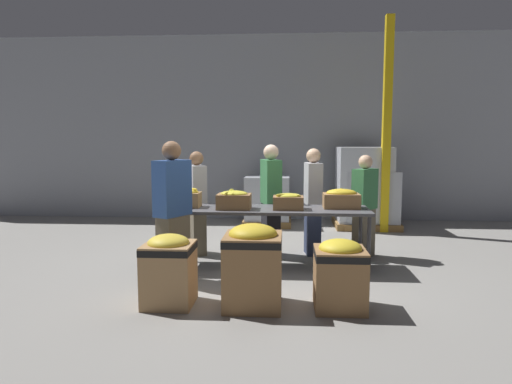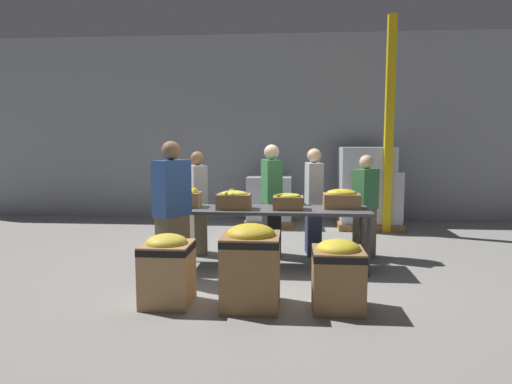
{
  "view_description": "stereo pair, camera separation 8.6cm",
  "coord_description": "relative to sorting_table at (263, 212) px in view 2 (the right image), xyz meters",
  "views": [
    {
      "loc": [
        0.31,
        -6.11,
        1.73
      ],
      "look_at": [
        -0.1,
        0.01,
        1.04
      ],
      "focal_mm": 32.0,
      "sensor_mm": 36.0,
      "label": 1
    },
    {
      "loc": [
        0.39,
        -6.1,
        1.73
      ],
      "look_at": [
        -0.1,
        0.01,
        1.04
      ],
      "focal_mm": 32.0,
      "sensor_mm": 36.0,
      "label": 2
    }
  ],
  "objects": [
    {
      "name": "ground_plane",
      "position": [
        0.0,
        0.0,
        -0.77
      ],
      "size": [
        30.0,
        30.0,
        0.0
      ],
      "primitive_type": "plane",
      "color": "gray"
    },
    {
      "name": "wall_back",
      "position": [
        0.0,
        3.95,
        1.23
      ],
      "size": [
        16.0,
        0.08,
        4.0
      ],
      "color": "#9399A3",
      "rests_on": "ground_plane"
    },
    {
      "name": "sorting_table",
      "position": [
        0.0,
        0.0,
        0.0
      ],
      "size": [
        2.85,
        0.79,
        0.82
      ],
      "color": "#4C4C51",
      "rests_on": "ground_plane"
    },
    {
      "name": "banana_box_0",
      "position": [
        -1.08,
        0.04,
        0.19
      ],
      "size": [
        0.42,
        0.31,
        0.28
      ],
      "color": "#A37A4C",
      "rests_on": "sorting_table"
    },
    {
      "name": "banana_box_1",
      "position": [
        -0.39,
        -0.09,
        0.18
      ],
      "size": [
        0.45,
        0.35,
        0.26
      ],
      "color": "olive",
      "rests_on": "sorting_table"
    },
    {
      "name": "banana_box_2",
      "position": [
        0.34,
        -0.07,
        0.16
      ],
      "size": [
        0.4,
        0.3,
        0.22
      ],
      "color": "olive",
      "rests_on": "sorting_table"
    },
    {
      "name": "banana_box_3",
      "position": [
        1.05,
        0.09,
        0.18
      ],
      "size": [
        0.48,
        0.34,
        0.27
      ],
      "color": "olive",
      "rests_on": "sorting_table"
    },
    {
      "name": "volunteer_0",
      "position": [
        1.46,
        0.65,
        -0.01
      ],
      "size": [
        0.42,
        0.44,
        1.52
      ],
      "rotation": [
        0.0,
        0.0,
        -2.29
      ],
      "color": "#6B604C",
      "rests_on": "ground_plane"
    },
    {
      "name": "volunteer_1",
      "position": [
        -1.04,
        0.66,
        0.02
      ],
      "size": [
        0.37,
        0.47,
        1.57
      ],
      "rotation": [
        0.0,
        0.0,
        -1.15
      ],
      "color": "#6B604C",
      "rests_on": "ground_plane"
    },
    {
      "name": "volunteer_2",
      "position": [
        0.08,
        0.63,
        0.07
      ],
      "size": [
        0.34,
        0.49,
        1.67
      ],
      "rotation": [
        0.0,
        0.0,
        -1.29
      ],
      "color": "black",
      "rests_on": "ground_plane"
    },
    {
      "name": "volunteer_3",
      "position": [
        0.71,
        0.78,
        0.04
      ],
      "size": [
        0.27,
        0.46,
        1.61
      ],
      "rotation": [
        0.0,
        0.0,
        -1.45
      ],
      "color": "#2D3856",
      "rests_on": "ground_plane"
    },
    {
      "name": "volunteer_4",
      "position": [
        -1.07,
        -0.7,
        0.09
      ],
      "size": [
        0.42,
        0.52,
        1.73
      ],
      "rotation": [
        0.0,
        0.0,
        1.08
      ],
      "color": "#6B604C",
      "rests_on": "ground_plane"
    },
    {
      "name": "donation_bin_0",
      "position": [
        -0.92,
        -1.51,
        -0.36
      ],
      "size": [
        0.51,
        0.51,
        0.76
      ],
      "color": "tan",
      "rests_on": "ground_plane"
    },
    {
      "name": "donation_bin_1",
      "position": [
        -0.03,
        -1.51,
        -0.3
      ],
      "size": [
        0.59,
        0.59,
        0.88
      ],
      "color": "olive",
      "rests_on": "ground_plane"
    },
    {
      "name": "donation_bin_2",
      "position": [
        0.86,
        -1.51,
        -0.38
      ],
      "size": [
        0.52,
        0.52,
        0.73
      ],
      "color": "olive",
      "rests_on": "ground_plane"
    },
    {
      "name": "support_pillar",
      "position": [
        2.16,
        2.59,
        1.23
      ],
      "size": [
        0.15,
        0.15,
        4.0
      ],
      "color": "yellow",
      "rests_on": "ground_plane"
    },
    {
      "name": "pallet_stack_0",
      "position": [
        1.98,
        3.09,
        -0.21
      ],
      "size": [
        1.11,
        1.11,
        1.14
      ],
      "color": "olive",
      "rests_on": "ground_plane"
    },
    {
      "name": "pallet_stack_1",
      "position": [
        -0.08,
        3.18,
        -0.27
      ],
      "size": [
        0.97,
        0.97,
        1.0
      ],
      "color": "olive",
      "rests_on": "ground_plane"
    },
    {
      "name": "pallet_stack_2",
      "position": [
        1.85,
        3.11,
        0.03
      ],
      "size": [
        1.12,
        1.12,
        1.6
      ],
      "color": "olive",
      "rests_on": "ground_plane"
    }
  ]
}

